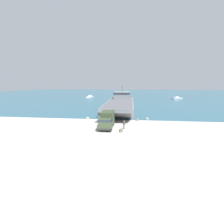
% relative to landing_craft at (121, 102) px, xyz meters
% --- Properties ---
extents(ground_plane, '(240.00, 240.00, 0.00)m').
position_rel_landing_craft_xyz_m(ground_plane, '(0.18, -27.08, -1.88)').
color(ground_plane, '#B7B5AD').
extents(water_surface, '(240.00, 180.00, 0.01)m').
position_rel_landing_craft_xyz_m(water_surface, '(0.18, 69.75, -1.87)').
color(water_surface, '#285B70').
rests_on(water_surface, ground_plane).
extents(landing_craft, '(9.12, 40.21, 7.61)m').
position_rel_landing_craft_xyz_m(landing_craft, '(0.00, 0.00, 0.00)').
color(landing_craft, gray).
rests_on(landing_craft, ground_plane).
extents(military_truck, '(2.62, 6.96, 3.09)m').
position_rel_landing_craft_xyz_m(military_truck, '(-0.80, -27.92, -0.32)').
color(military_truck, '#3D4C33').
rests_on(military_truck, ground_plane).
extents(soldier_on_ramp, '(0.39, 0.50, 1.65)m').
position_rel_landing_craft_xyz_m(soldier_on_ramp, '(2.62, -28.63, -0.93)').
color(soldier_on_ramp, '#3D4C33').
rests_on(soldier_on_ramp, ground_plane).
extents(moored_boat_a, '(2.70, 8.33, 1.33)m').
position_rel_landing_craft_xyz_m(moored_boat_a, '(-21.31, 40.73, -1.44)').
color(moored_boat_a, white).
rests_on(moored_boat_a, ground_plane).
extents(moored_boat_b, '(6.51, 5.44, 1.37)m').
position_rel_landing_craft_xyz_m(moored_boat_b, '(28.11, 36.92, -1.42)').
color(moored_boat_b, '#B7BABF').
rests_on(moored_boat_b, ground_plane).
extents(cargo_crate, '(0.68, 0.75, 0.52)m').
position_rel_landing_craft_xyz_m(cargo_crate, '(2.21, -30.80, -1.62)').
color(cargo_crate, '#6B664C').
rests_on(cargo_crate, ground_plane).
extents(shoreline_rock_a, '(0.95, 0.95, 0.95)m').
position_rel_landing_craft_xyz_m(shoreline_rock_a, '(5.36, -20.41, -1.88)').
color(shoreline_rock_a, '#66605B').
rests_on(shoreline_rock_a, ground_plane).
extents(shoreline_rock_b, '(1.10, 1.10, 1.10)m').
position_rel_landing_craft_xyz_m(shoreline_rock_b, '(-6.75, -20.29, -1.88)').
color(shoreline_rock_b, gray).
rests_on(shoreline_rock_b, ground_plane).
extents(shoreline_rock_c, '(0.97, 0.97, 0.97)m').
position_rel_landing_craft_xyz_m(shoreline_rock_c, '(7.77, -19.01, -1.88)').
color(shoreline_rock_c, gray).
rests_on(shoreline_rock_c, ground_plane).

